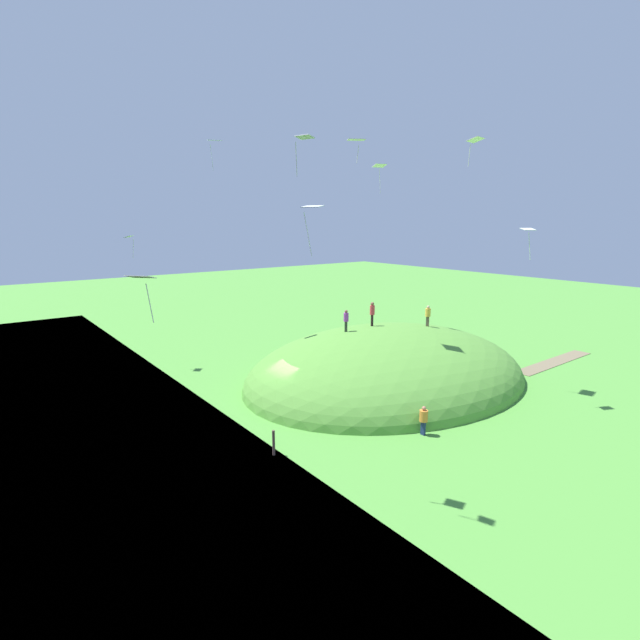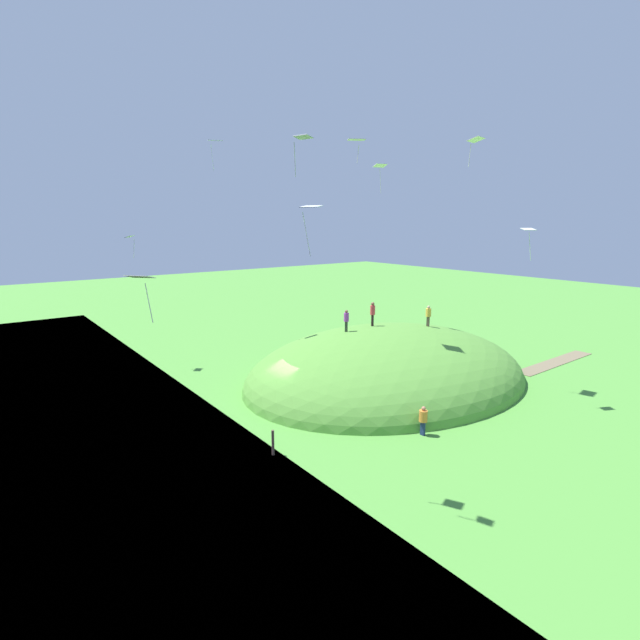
{
  "view_description": "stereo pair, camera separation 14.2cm",
  "coord_description": "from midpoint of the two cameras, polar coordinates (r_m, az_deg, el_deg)",
  "views": [
    {
      "loc": [
        -16.45,
        -24.71,
        11.45
      ],
      "look_at": [
        1.76,
        -0.88,
        5.29
      ],
      "focal_mm": 26.94,
      "sensor_mm": 36.0,
      "label": 1
    },
    {
      "loc": [
        -16.33,
        -24.79,
        11.45
      ],
      "look_at": [
        1.76,
        -0.88,
        5.29
      ],
      "focal_mm": 26.94,
      "sensor_mm": 36.0,
      "label": 2
    }
  ],
  "objects": [
    {
      "name": "kite_2",
      "position": [
        33.05,
        4.49,
        20.5
      ],
      "size": [
        1.38,
        1.27,
        1.46
      ],
      "color": "silver"
    },
    {
      "name": "dirt_path",
      "position": [
        44.4,
        26.2,
        -4.54
      ],
      "size": [
        10.39,
        1.52,
        0.04
      ],
      "primitive_type": "cube",
      "rotation": [
        0.0,
        0.0,
        0.01
      ],
      "color": "#6E6148",
      "rests_on": "ground_plane"
    },
    {
      "name": "person_watching_kites",
      "position": [
        36.39,
        6.38,
        1.1
      ],
      "size": [
        0.46,
        0.46,
        1.83
      ],
      "rotation": [
        0.0,
        0.0,
        3.45
      ],
      "color": "black",
      "rests_on": "grass_hill"
    },
    {
      "name": "mooring_post",
      "position": [
        24.77,
        -5.44,
        -14.3
      ],
      "size": [
        0.14,
        0.14,
        1.31
      ],
      "primitive_type": "cylinder",
      "color": "#503934",
      "rests_on": "ground_plane"
    },
    {
      "name": "grass_hill",
      "position": [
        36.29,
        8.14,
        -6.91
      ],
      "size": [
        22.44,
        17.66,
        7.54
      ],
      "primitive_type": "ellipsoid",
      "color": "#518C34",
      "rests_on": "ground_plane"
    },
    {
      "name": "kite_4",
      "position": [
        19.22,
        -0.92,
        12.86
      ],
      "size": [
        0.84,
        0.95,
        1.99
      ],
      "color": "white"
    },
    {
      "name": "kite_0",
      "position": [
        40.16,
        -21.52,
        9.04
      ],
      "size": [
        0.89,
        0.91,
        1.72
      ],
      "color": "white"
    },
    {
      "name": "person_on_hilltop",
      "position": [
        34.8,
        3.26,
        0.24
      ],
      "size": [
        0.51,
        0.51,
        1.61
      ],
      "rotation": [
        0.0,
        0.0,
        2.36
      ],
      "color": "#2F392D",
      "rests_on": "grass_hill"
    },
    {
      "name": "ground_plane",
      "position": [
        31.82,
        -3.41,
        -9.51
      ],
      "size": [
        160.0,
        160.0,
        0.0
      ],
      "primitive_type": "plane",
      "color": "#4C8E36"
    },
    {
      "name": "person_with_child",
      "position": [
        37.76,
        12.86,
        0.77
      ],
      "size": [
        0.56,
        0.56,
        1.62
      ],
      "rotation": [
        0.0,
        0.0,
        2.09
      ],
      "color": "brown",
      "rests_on": "grass_hill"
    },
    {
      "name": "kite_3",
      "position": [
        34.74,
        18.12,
        19.61
      ],
      "size": [
        1.29,
        0.99,
        1.83
      ],
      "color": "silver"
    },
    {
      "name": "kite_6",
      "position": [
        39.15,
        7.26,
        17.56
      ],
      "size": [
        1.11,
        0.89,
        2.2
      ],
      "color": "white"
    },
    {
      "name": "kite_1",
      "position": [
        37.68,
        -12.28,
        19.95
      ],
      "size": [
        1.21,
        1.02,
        2.16
      ],
      "color": "white"
    },
    {
      "name": "kite_7",
      "position": [
        21.84,
        -20.37,
        4.59
      ],
      "size": [
        1.28,
        1.32,
        2.1
      ],
      "color": "white"
    },
    {
      "name": "person_walking_path",
      "position": [
        27.18,
        12.31,
        -11.23
      ],
      "size": [
        0.47,
        0.47,
        1.66
      ],
      "rotation": [
        0.0,
        0.0,
        4.75
      ],
      "color": "navy",
      "rests_on": "ground_plane"
    },
    {
      "name": "kite_5",
      "position": [
        32.07,
        23.65,
        9.59
      ],
      "size": [
        0.93,
        0.82,
        1.93
      ],
      "color": "white"
    },
    {
      "name": "kite_8",
      "position": [
        18.61,
        -1.93,
        20.53
      ],
      "size": [
        0.61,
        0.73,
        1.43
      ],
      "color": "white"
    }
  ]
}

